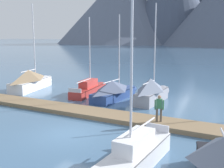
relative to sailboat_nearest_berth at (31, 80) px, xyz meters
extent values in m
plane|color=#426689|center=(11.13, -9.73, -1.03)|extent=(700.00, 700.00, 0.00)
cone|color=slate|center=(-58.78, 164.85, 23.64)|extent=(91.56, 91.56, 49.34)
cube|color=#846B4C|center=(11.13, -5.73, -0.88)|extent=(26.66, 3.64, 0.30)
cylinder|color=#38383D|center=(11.08, -6.68, -0.91)|extent=(25.49, 1.64, 0.24)
cylinder|color=#38383D|center=(11.19, -4.77, -0.91)|extent=(25.49, 1.64, 0.24)
cube|color=white|center=(0.01, -0.05, -0.50)|extent=(2.79, 6.25, 1.07)
ellipsoid|color=white|center=(-0.58, 3.13, -0.50)|extent=(1.66, 1.48, 1.02)
cube|color=slate|center=(0.01, -0.05, 0.00)|extent=(2.81, 6.14, 0.06)
cylinder|color=silver|center=(-0.18, 0.95, 3.97)|extent=(0.10, 0.10, 7.87)
cylinder|color=silver|center=(0.08, -0.45, 1.03)|extent=(0.60, 2.81, 0.08)
pyramid|color=#7A664C|center=(0.09, -0.50, 0.59)|extent=(2.82, 5.11, 1.09)
cube|color=#B2332D|center=(6.70, 0.32, -0.67)|extent=(1.80, 5.68, 0.72)
ellipsoid|color=#B2332D|center=(6.44, 3.45, -0.67)|extent=(1.30, 2.08, 0.68)
cube|color=#501614|center=(6.70, 0.32, -0.35)|extent=(1.83, 5.57, 0.06)
cylinder|color=silver|center=(6.66, 0.87, 3.02)|extent=(0.10, 0.10, 6.67)
cylinder|color=silver|center=(6.78, -0.64, 0.44)|extent=(0.33, 3.02, 0.08)
cube|color=#C03A35|center=(6.69, 0.46, 0.03)|extent=(1.14, 2.58, 0.70)
cube|color=silver|center=(6.93, -2.38, -0.13)|extent=(1.20, 0.20, 0.36)
cube|color=navy|center=(9.84, -0.56, -0.62)|extent=(2.24, 5.45, 0.83)
ellipsoid|color=navy|center=(10.15, 2.43, -0.62)|extent=(1.64, 2.11, 0.79)
cube|color=#121D39|center=(9.84, -0.56, -0.24)|extent=(2.27, 5.35, 0.06)
cylinder|color=silver|center=(9.94, 0.45, 3.14)|extent=(0.10, 0.10, 6.67)
cylinder|color=silver|center=(9.80, -0.91, 0.68)|extent=(0.36, 2.73, 0.08)
pyramid|color=#4C5670|center=(9.80, -0.95, 0.28)|extent=(2.38, 4.42, 0.95)
cube|color=#93939E|center=(13.28, -0.25, -0.51)|extent=(1.77, 4.75, 1.05)
ellipsoid|color=#93939E|center=(13.49, 2.43, -0.51)|extent=(1.36, 2.15, 1.00)
cube|color=#424247|center=(13.28, -0.25, -0.02)|extent=(1.80, 4.66, 0.06)
cylinder|color=silver|center=(13.32, 0.22, 3.64)|extent=(0.10, 0.10, 7.25)
cylinder|color=silver|center=(13.22, -1.00, 0.82)|extent=(0.28, 2.46, 0.08)
pyramid|color=slate|center=(13.25, -0.60, 0.56)|extent=(1.95, 3.84, 1.08)
cube|color=silver|center=(16.06, -12.02, -0.59)|extent=(1.84, 5.26, 0.89)
cube|color=slate|center=(16.06, -12.02, -0.18)|extent=(1.87, 5.16, 0.06)
cylinder|color=silver|center=(16.01, -12.55, 4.08)|extent=(0.10, 0.10, 8.45)
cylinder|color=silver|center=(16.13, -11.27, 0.68)|extent=(0.33, 2.55, 0.08)
cube|color=white|center=(16.05, -12.15, 0.20)|extent=(1.16, 2.40, 0.67)
cube|color=silver|center=(16.31, -9.53, 0.04)|extent=(1.21, 0.22, 0.36)
cylinder|color=brown|center=(15.62, -6.12, -0.30)|extent=(0.14, 0.14, 0.86)
cylinder|color=brown|center=(15.37, -6.19, -0.30)|extent=(0.14, 0.14, 0.86)
cube|color=#387A4C|center=(15.50, -6.16, 0.43)|extent=(0.42, 0.31, 0.60)
sphere|color=#A37556|center=(15.50, -6.16, 0.85)|extent=(0.22, 0.22, 0.22)
cylinder|color=#387A4C|center=(15.74, -6.09, 0.36)|extent=(0.09, 0.09, 0.62)
cylinder|color=#387A4C|center=(15.25, -6.22, 0.36)|extent=(0.09, 0.09, 0.62)
camera|label=1|loc=(19.76, -22.57, 4.62)|focal=44.14mm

